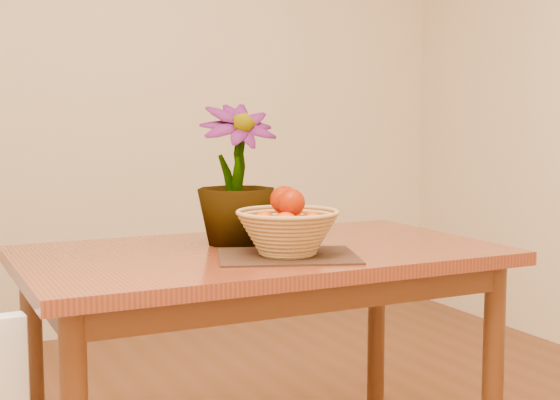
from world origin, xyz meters
name	(u,v)px	position (x,y,z in m)	size (l,w,h in m)	color
wall_back	(103,77)	(0.00, 2.25, 1.35)	(4.00, 0.02, 2.70)	#F8DEBC
table	(261,278)	(0.00, 0.30, 0.66)	(1.40, 0.80, 0.75)	maroon
placemat	(288,256)	(0.01, 0.14, 0.75)	(0.39, 0.29, 0.01)	#391E14
wicker_basket	(288,234)	(0.01, 0.14, 0.81)	(0.29, 0.29, 0.12)	tan
orange_pile	(287,213)	(0.01, 0.14, 0.87)	(0.18, 0.19, 0.14)	#ED3D03
potted_plant	(236,174)	(-0.03, 0.41, 0.97)	(0.24, 0.24, 0.43)	#134112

